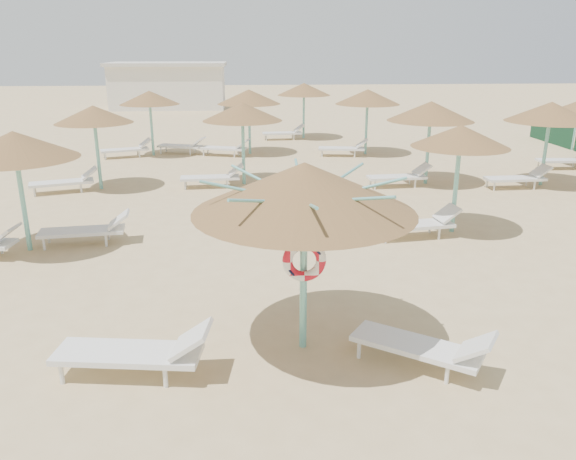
{
  "coord_description": "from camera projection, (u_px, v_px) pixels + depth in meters",
  "views": [
    {
      "loc": [
        -0.33,
        -7.65,
        4.42
      ],
      "look_at": [
        0.35,
        1.77,
        1.3
      ],
      "focal_mm": 35.0,
      "sensor_mm": 36.0,
      "label": 1
    }
  ],
  "objects": [
    {
      "name": "ground",
      "position": [
        274.0,
        346.0,
        8.65
      ],
      "size": [
        120.0,
        120.0,
        0.0
      ],
      "primitive_type": "plane",
      "color": "tan",
      "rests_on": "ground"
    },
    {
      "name": "main_palapa",
      "position": [
        304.0,
        189.0,
        7.88
      ],
      "size": [
        3.21,
        3.21,
        2.88
      ],
      "color": "#6BBAB1",
      "rests_on": "ground"
    },
    {
      "name": "lounger_main_a",
      "position": [
        138.0,
        351.0,
        7.78
      ],
      "size": [
        2.24,
        0.93,
        0.79
      ],
      "rotation": [
        0.0,
        0.0,
        -0.13
      ],
      "color": "silver",
      "rests_on": "ground"
    },
    {
      "name": "lounger_main_b",
      "position": [
        425.0,
        346.0,
        7.98
      ],
      "size": [
        1.96,
        1.62,
        0.72
      ],
      "rotation": [
        0.0,
        0.0,
        -0.61
      ],
      "color": "silver",
      "rests_on": "ground"
    },
    {
      "name": "palapa_field",
      "position": [
        348.0,
        110.0,
        19.05
      ],
      "size": [
        21.22,
        18.37,
        2.71
      ],
      "color": "#6BBAB1",
      "rests_on": "ground"
    },
    {
      "name": "service_hut",
      "position": [
        169.0,
        85.0,
        40.88
      ],
      "size": [
        8.4,
        4.4,
        3.25
      ],
      "color": "silver",
      "rests_on": "ground"
    }
  ]
}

